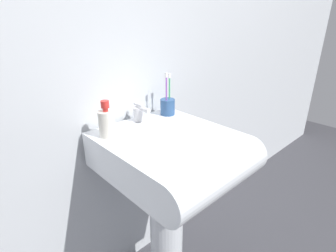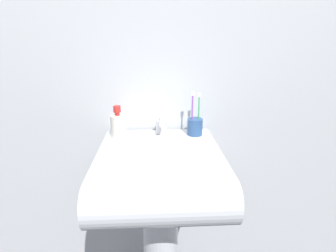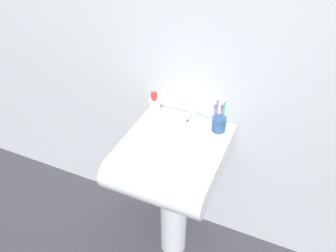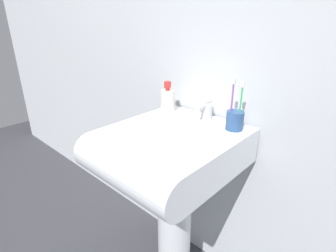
{
  "view_description": "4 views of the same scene",
  "coord_description": "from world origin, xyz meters",
  "views": [
    {
      "loc": [
        -0.65,
        -0.71,
        1.3
      ],
      "look_at": [
        -0.02,
        -0.03,
        0.92
      ],
      "focal_mm": 28.0,
      "sensor_mm": 36.0,
      "label": 1
    },
    {
      "loc": [
        -0.02,
        -0.96,
        1.29
      ],
      "look_at": [
        0.03,
        0.01,
        0.96
      ],
      "focal_mm": 28.0,
      "sensor_mm": 36.0,
      "label": 2
    },
    {
      "loc": [
        0.46,
        -1.13,
        1.88
      ],
      "look_at": [
        -0.03,
        -0.02,
        0.96
      ],
      "focal_mm": 35.0,
      "sensor_mm": 36.0,
      "label": 3
    },
    {
      "loc": [
        0.63,
        -0.73,
        1.28
      ],
      "look_at": [
        -0.02,
        -0.03,
        0.89
      ],
      "focal_mm": 28.0,
      "sensor_mm": 36.0,
      "label": 4
    }
  ],
  "objects": [
    {
      "name": "wall_back",
      "position": [
        0.0,
        0.29,
        1.2
      ],
      "size": [
        5.0,
        0.05,
        2.4
      ],
      "primitive_type": "cube",
      "color": "silver",
      "rests_on": "ground"
    },
    {
      "name": "toothbrush_cup",
      "position": [
        0.17,
        0.17,
        0.91
      ],
      "size": [
        0.07,
        0.07,
        0.21
      ],
      "color": "#2D5184",
      "rests_on": "sink_basin"
    },
    {
      "name": "sink_basin",
      "position": [
        0.0,
        -0.06,
        0.79
      ],
      "size": [
        0.49,
        0.57,
        0.15
      ],
      "color": "white",
      "rests_on": "sink_pedestal"
    },
    {
      "name": "soap_bottle",
      "position": [
        -0.18,
        0.15,
        0.92
      ],
      "size": [
        0.06,
        0.06,
        0.15
      ],
      "color": "silver",
      "rests_on": "sink_basin"
    },
    {
      "name": "sink_pedestal",
      "position": [
        0.0,
        0.0,
        0.36
      ],
      "size": [
        0.16,
        0.16,
        0.72
      ],
      "primitive_type": "cylinder",
      "color": "white",
      "rests_on": "ground"
    },
    {
      "name": "faucet",
      "position": [
        0.01,
        0.19,
        0.9
      ],
      "size": [
        0.05,
        0.1,
        0.08
      ],
      "color": "silver",
      "rests_on": "sink_basin"
    }
  ]
}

